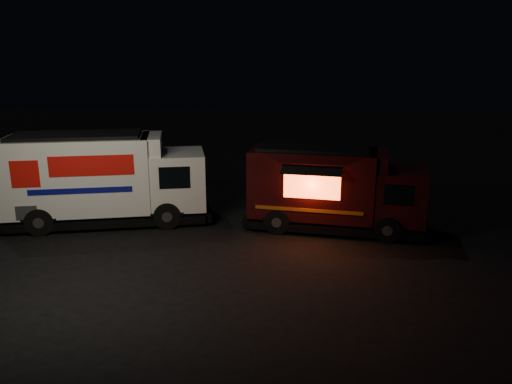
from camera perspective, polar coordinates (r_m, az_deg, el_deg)
The scene contains 3 objects.
ground at distance 15.44m, azimuth -4.87°, elevation -6.04°, with size 80.00×80.00×0.00m, color black.
white_truck at distance 17.80m, azimuth -16.55°, elevation 1.51°, with size 6.89×2.35×3.12m, color white, non-canonical shape.
red_truck at distance 16.65m, azimuth 9.18°, elevation 0.38°, with size 5.92×2.18×2.76m, color #35090E, non-canonical shape.
Camera 1 is at (2.36, -14.20, 5.56)m, focal length 35.00 mm.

